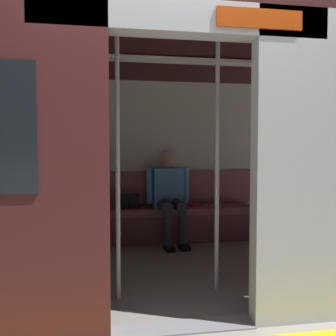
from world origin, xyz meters
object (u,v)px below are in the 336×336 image
object	(u,v)px
grab_pole_far	(217,166)
person_seated	(169,190)
handbag	(129,201)
grab_pole_door	(118,167)
book	(194,205)
train_car	(153,119)
bench_seat	(148,216)

from	to	relation	value
grab_pole_far	person_seated	bearing A→B (deg)	-84.63
person_seated	handbag	size ratio (longest dim) A/B	4.48
grab_pole_door	grab_pole_far	distance (m)	0.82
book	person_seated	bearing A→B (deg)	3.20
train_car	book	distance (m)	1.64
grab_pole_far	book	bearing A→B (deg)	-96.82
handbag	book	xyz separation A→B (m)	(-0.85, -0.05, -0.07)
bench_seat	grab_pole_far	world-z (taller)	grab_pole_far
person_seated	book	distance (m)	0.43
bench_seat	grab_pole_door	world-z (taller)	grab_pole_door
bench_seat	person_seated	world-z (taller)	person_seated
person_seated	book	world-z (taller)	person_seated
train_car	person_seated	world-z (taller)	train_car
train_car	grab_pole_door	bearing A→B (deg)	62.39
handbag	grab_pole_door	distance (m)	1.80
handbag	grab_pole_far	distance (m)	1.84
train_car	handbag	xyz separation A→B (m)	(0.18, -1.06, -0.94)
book	grab_pole_door	world-z (taller)	grab_pole_door
bench_seat	book	distance (m)	0.63
train_car	person_seated	size ratio (longest dim) A/B	5.50
bench_seat	handbag	xyz separation A→B (m)	(0.24, -0.03, 0.19)
bench_seat	handbag	world-z (taller)	handbag
handbag	book	size ratio (longest dim) A/B	1.18
train_car	grab_pole_door	distance (m)	0.87
train_car	handbag	bearing A→B (deg)	-80.08
grab_pole_door	book	bearing A→B (deg)	-119.87
person_seated	book	xyz separation A→B (m)	(-0.35, -0.13, -0.21)
book	grab_pole_far	distance (m)	1.80
grab_pole_far	bench_seat	bearing A→B (deg)	-75.88
train_car	bench_seat	distance (m)	1.52
person_seated	grab_pole_door	xyz separation A→B (m)	(0.67, 1.64, 0.37)
bench_seat	book	xyz separation A→B (m)	(-0.61, -0.08, 0.12)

